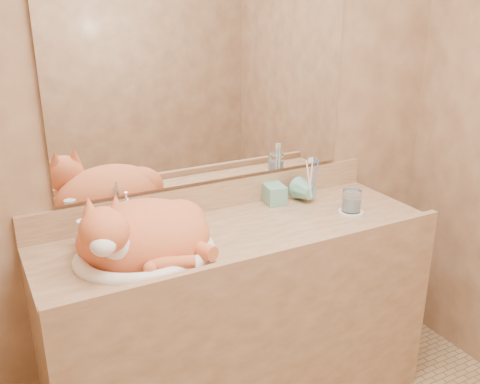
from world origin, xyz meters
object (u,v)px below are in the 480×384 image
soap_dispenser (279,187)px  water_glass (352,201)px  cat (140,232)px  vanity_counter (239,322)px  sink_basin (145,235)px  toothbrush_cup (311,194)px

soap_dispenser → water_glass: size_ratio=2.00×
cat → soap_dispenser: cat is taller
cat → vanity_counter: bearing=12.9°
cat → soap_dispenser: size_ratio=2.58×
soap_dispenser → vanity_counter: bearing=-142.5°
sink_basin → toothbrush_cup: sink_basin is taller
cat → toothbrush_cup: cat is taller
water_glass → vanity_counter: bearing=173.7°
toothbrush_cup → cat: bearing=-172.2°
toothbrush_cup → sink_basin: bearing=-171.1°
sink_basin → water_glass: (0.91, -0.04, -0.02)m
sink_basin → soap_dispenser: 0.69m
toothbrush_cup → water_glass: (0.09, -0.17, 0.01)m
sink_basin → toothbrush_cup: bearing=11.2°
vanity_counter → sink_basin: bearing=-177.1°
toothbrush_cup → water_glass: water_glass is taller
soap_dispenser → toothbrush_cup: 0.16m
sink_basin → soap_dispenser: size_ratio=2.67×
vanity_counter → water_glass: (0.51, -0.06, 0.48)m
sink_basin → soap_dispenser: (0.67, 0.17, 0.02)m
sink_basin → cat: (-0.01, 0.01, 0.01)m
vanity_counter → toothbrush_cup: size_ratio=15.13×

